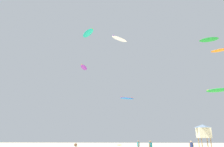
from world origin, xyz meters
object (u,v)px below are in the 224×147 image
kite_aloft_4 (88,33)px  lifeguard_tower (203,131)px  kite_aloft_1 (127,98)px  kite_aloft_5 (217,90)px  kite_aloft_3 (120,39)px  kite_aloft_6 (209,40)px  person_left (138,145)px  kite_aloft_2 (219,50)px  kite_aloft_0 (84,67)px  person_midground (192,147)px

kite_aloft_4 → lifeguard_tower: bearing=-1.9°
kite_aloft_1 → kite_aloft_5: 17.62m
kite_aloft_3 → kite_aloft_4: size_ratio=0.70×
kite_aloft_3 → kite_aloft_6: (19.82, 12.02, 5.23)m
kite_aloft_1 → person_left: bearing=-84.0°
kite_aloft_2 → kite_aloft_3: (-15.41, 0.76, 2.71)m
lifeguard_tower → kite_aloft_4: bearing=178.1°
lifeguard_tower → kite_aloft_0: bearing=152.8°
kite_aloft_6 → person_left: bearing=-145.2°
kite_aloft_3 → kite_aloft_4: bearing=131.2°
kite_aloft_1 → kite_aloft_5: (17.34, -2.98, 0.90)m
person_left → kite_aloft_6: kite_aloft_6 is taller
person_midground → lifeguard_tower: size_ratio=0.41×
person_left → lifeguard_tower: lifeguard_tower is taller
person_left → kite_aloft_0: kite_aloft_0 is taller
lifeguard_tower → kite_aloft_6: bearing=42.6°
kite_aloft_5 → kite_aloft_2: bearing=-108.1°
person_left → kite_aloft_2: size_ratio=0.65×
person_left → kite_aloft_0: 29.17m
kite_aloft_0 → person_left: bearing=-57.9°
lifeguard_tower → kite_aloft_1: (-13.07, 4.92, 6.69)m
kite_aloft_3 → kite_aloft_4: kite_aloft_4 is taller
kite_aloft_2 → kite_aloft_0: bearing=141.3°
kite_aloft_3 → kite_aloft_6: 23.76m
kite_aloft_1 → kite_aloft_3: size_ratio=1.11×
person_midground → lifeguard_tower: 12.67m
lifeguard_tower → kite_aloft_4: size_ratio=0.99×
kite_aloft_6 → kite_aloft_1: bearing=-179.6°
person_left → kite_aloft_4: size_ratio=0.38×
person_left → kite_aloft_2: bearing=-15.2°
kite_aloft_3 → kite_aloft_6: size_ratio=0.70×
kite_aloft_1 → kite_aloft_6: bearing=0.4°
kite_aloft_2 → kite_aloft_5: 11.01m
person_midground → kite_aloft_3: 19.18m
kite_aloft_6 → kite_aloft_5: bearing=-111.7°
person_left → kite_aloft_2: (12.92, -0.72, 13.96)m
person_left → person_midground: bearing=-46.2°
kite_aloft_1 → kite_aloft_2: size_ratio=1.32×
person_left → kite_aloft_1: size_ratio=0.49×
person_midground → kite_aloft_0: 34.80m
person_midground → kite_aloft_6: kite_aloft_6 is taller
kite_aloft_3 → kite_aloft_5: bearing=25.6°
kite_aloft_0 → kite_aloft_4: (2.88, -11.59, 3.70)m
kite_aloft_2 → kite_aloft_3: kite_aloft_3 is taller
person_left → kite_aloft_5: kite_aloft_5 is taller
kite_aloft_3 → person_midground: bearing=-25.9°
person_midground → lifeguard_tower: lifeguard_tower is taller
lifeguard_tower → kite_aloft_2: bearing=-81.8°
lifeguard_tower → kite_aloft_1: size_ratio=1.27×
kite_aloft_0 → kite_aloft_2: (25.00, -20.00, -4.29)m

